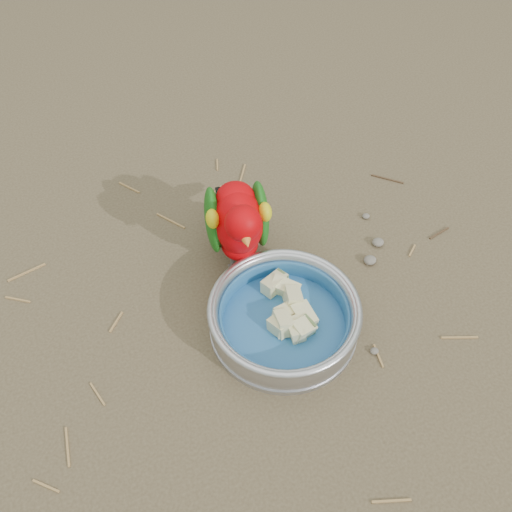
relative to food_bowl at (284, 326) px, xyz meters
name	(u,v)px	position (x,y,z in m)	size (l,w,h in m)	color
ground	(291,335)	(0.01, -0.02, -0.01)	(60.00, 60.00, 0.00)	brown
food_bowl	(284,326)	(0.00, 0.00, 0.00)	(0.24, 0.24, 0.02)	#B2B2BA
bowl_wall	(284,315)	(0.00, 0.00, 0.03)	(0.24, 0.24, 0.04)	#B2B2BA
fruit_wedges	(284,318)	(0.00, 0.00, 0.02)	(0.14, 0.14, 0.03)	beige
lory_parrot	(238,228)	(-0.02, 0.16, 0.08)	(0.11, 0.23, 0.18)	#BB0005
ground_debris	(286,290)	(0.04, 0.07, -0.01)	(0.90, 0.80, 0.01)	#A47D49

